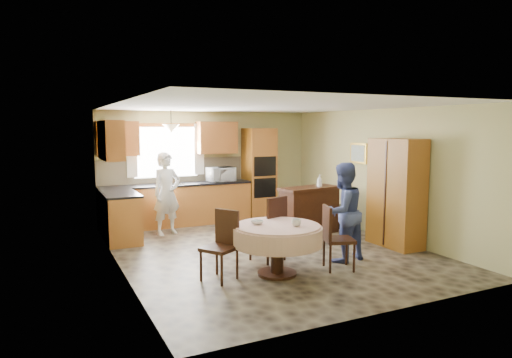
{
  "coord_description": "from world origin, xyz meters",
  "views": [
    {
      "loc": [
        -3.57,
        -6.95,
        2.15
      ],
      "look_at": [
        -0.08,
        0.3,
        1.23
      ],
      "focal_mm": 32.0,
      "sensor_mm": 36.0,
      "label": 1
    }
  ],
  "objects_px": {
    "cupboard": "(396,193)",
    "dining_table": "(277,236)",
    "sideboard": "(309,212)",
    "person_dining": "(343,212)",
    "person_sink": "(167,194)",
    "oven_tower": "(259,173)",
    "chair_right": "(334,234)",
    "chair_left": "(222,241)",
    "chair_back": "(271,226)"
  },
  "relations": [
    {
      "from": "cupboard",
      "to": "dining_table",
      "type": "distance_m",
      "value": 2.78
    },
    {
      "from": "sideboard",
      "to": "person_dining",
      "type": "xyz_separation_m",
      "value": [
        -0.53,
        -1.82,
        0.35
      ]
    },
    {
      "from": "sideboard",
      "to": "cupboard",
      "type": "height_order",
      "value": "cupboard"
    },
    {
      "from": "dining_table",
      "to": "person_dining",
      "type": "distance_m",
      "value": 1.31
    },
    {
      "from": "person_sink",
      "to": "person_dining",
      "type": "height_order",
      "value": "person_sink"
    },
    {
      "from": "sideboard",
      "to": "dining_table",
      "type": "relative_size",
      "value": 0.96
    },
    {
      "from": "oven_tower",
      "to": "dining_table",
      "type": "distance_m",
      "value": 4.29
    },
    {
      "from": "cupboard",
      "to": "chair_right",
      "type": "relative_size",
      "value": 1.99
    },
    {
      "from": "chair_left",
      "to": "person_dining",
      "type": "height_order",
      "value": "person_dining"
    },
    {
      "from": "oven_tower",
      "to": "sideboard",
      "type": "xyz_separation_m",
      "value": [
        0.18,
        -1.94,
        -0.61
      ]
    },
    {
      "from": "chair_back",
      "to": "person_dining",
      "type": "relative_size",
      "value": 0.66
    },
    {
      "from": "chair_back",
      "to": "person_sink",
      "type": "bearing_deg",
      "value": -87.05
    },
    {
      "from": "chair_back",
      "to": "person_dining",
      "type": "xyz_separation_m",
      "value": [
        1.04,
        -0.46,
        0.21
      ]
    },
    {
      "from": "chair_back",
      "to": "dining_table",
      "type": "bearing_deg",
      "value": 50.64
    },
    {
      "from": "cupboard",
      "to": "person_dining",
      "type": "bearing_deg",
      "value": -166.61
    },
    {
      "from": "oven_tower",
      "to": "chair_back",
      "type": "bearing_deg",
      "value": -112.9
    },
    {
      "from": "oven_tower",
      "to": "person_dining",
      "type": "distance_m",
      "value": 3.79
    },
    {
      "from": "chair_back",
      "to": "person_sink",
      "type": "height_order",
      "value": "person_sink"
    },
    {
      "from": "sideboard",
      "to": "cupboard",
      "type": "xyz_separation_m",
      "value": [
        0.89,
        -1.48,
        0.53
      ]
    },
    {
      "from": "chair_right",
      "to": "person_sink",
      "type": "xyz_separation_m",
      "value": [
        -1.68,
        3.35,
        0.29
      ]
    },
    {
      "from": "cupboard",
      "to": "sideboard",
      "type": "bearing_deg",
      "value": 121.1
    },
    {
      "from": "oven_tower",
      "to": "dining_table",
      "type": "height_order",
      "value": "oven_tower"
    },
    {
      "from": "oven_tower",
      "to": "person_sink",
      "type": "height_order",
      "value": "oven_tower"
    },
    {
      "from": "chair_back",
      "to": "person_dining",
      "type": "height_order",
      "value": "person_dining"
    },
    {
      "from": "cupboard",
      "to": "person_sink",
      "type": "xyz_separation_m",
      "value": [
        -3.49,
        2.69,
        -0.15
      ]
    },
    {
      "from": "cupboard",
      "to": "chair_back",
      "type": "distance_m",
      "value": 2.5
    },
    {
      "from": "dining_table",
      "to": "chair_back",
      "type": "height_order",
      "value": "chair_back"
    },
    {
      "from": "oven_tower",
      "to": "sideboard",
      "type": "bearing_deg",
      "value": -84.82
    },
    {
      "from": "chair_back",
      "to": "person_dining",
      "type": "distance_m",
      "value": 1.16
    },
    {
      "from": "chair_left",
      "to": "person_sink",
      "type": "relative_size",
      "value": 0.59
    },
    {
      "from": "chair_left",
      "to": "person_sink",
      "type": "bearing_deg",
      "value": 148.5
    },
    {
      "from": "sideboard",
      "to": "chair_left",
      "type": "height_order",
      "value": "chair_left"
    },
    {
      "from": "chair_left",
      "to": "person_sink",
      "type": "height_order",
      "value": "person_sink"
    },
    {
      "from": "oven_tower",
      "to": "chair_right",
      "type": "bearing_deg",
      "value": -100.27
    },
    {
      "from": "chair_left",
      "to": "sideboard",
      "type": "bearing_deg",
      "value": 93.27
    },
    {
      "from": "sideboard",
      "to": "chair_back",
      "type": "relative_size",
      "value": 1.19
    },
    {
      "from": "cupboard",
      "to": "chair_back",
      "type": "relative_size",
      "value": 1.84
    },
    {
      "from": "chair_back",
      "to": "cupboard",
      "type": "bearing_deg",
      "value": 158.39
    },
    {
      "from": "dining_table",
      "to": "person_sink",
      "type": "bearing_deg",
      "value": 103.77
    },
    {
      "from": "chair_back",
      "to": "chair_right",
      "type": "distance_m",
      "value": 1.02
    },
    {
      "from": "sideboard",
      "to": "person_dining",
      "type": "bearing_deg",
      "value": -114.69
    },
    {
      "from": "oven_tower",
      "to": "dining_table",
      "type": "xyz_separation_m",
      "value": [
        -1.63,
        -3.94,
        -0.48
      ]
    },
    {
      "from": "cupboard",
      "to": "chair_left",
      "type": "height_order",
      "value": "cupboard"
    },
    {
      "from": "person_sink",
      "to": "chair_left",
      "type": "bearing_deg",
      "value": -106.42
    },
    {
      "from": "oven_tower",
      "to": "person_sink",
      "type": "bearing_deg",
      "value": -163.08
    },
    {
      "from": "sideboard",
      "to": "chair_back",
      "type": "bearing_deg",
      "value": -147.69
    },
    {
      "from": "cupboard",
      "to": "person_sink",
      "type": "relative_size",
      "value": 1.18
    },
    {
      "from": "oven_tower",
      "to": "person_sink",
      "type": "relative_size",
      "value": 1.28
    },
    {
      "from": "dining_table",
      "to": "person_sink",
      "type": "distance_m",
      "value": 3.31
    },
    {
      "from": "chair_right",
      "to": "cupboard",
      "type": "bearing_deg",
      "value": -50.89
    }
  ]
}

